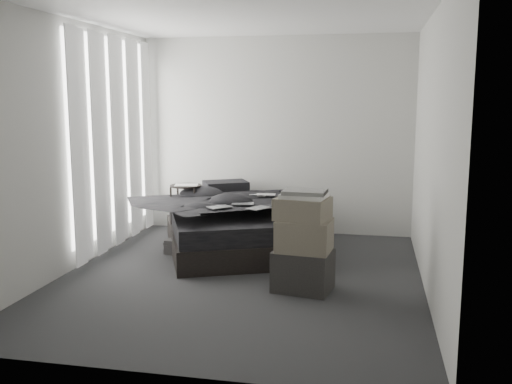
% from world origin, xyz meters
% --- Properties ---
extents(floor, '(3.60, 4.20, 0.01)m').
position_xyz_m(floor, '(0.00, 0.00, 0.00)').
color(floor, '#2A2B2C').
rests_on(floor, ground).
extents(ceiling, '(3.60, 4.20, 0.01)m').
position_xyz_m(ceiling, '(0.00, 0.00, 2.60)').
color(ceiling, white).
rests_on(ceiling, ground).
extents(wall_back, '(3.60, 0.01, 2.60)m').
position_xyz_m(wall_back, '(0.00, 2.10, 1.30)').
color(wall_back, beige).
rests_on(wall_back, ground).
extents(wall_front, '(3.60, 0.01, 2.60)m').
position_xyz_m(wall_front, '(0.00, -2.10, 1.30)').
color(wall_front, beige).
rests_on(wall_front, ground).
extents(wall_left, '(0.01, 4.20, 2.60)m').
position_xyz_m(wall_left, '(-1.80, 0.00, 1.30)').
color(wall_left, beige).
rests_on(wall_left, ground).
extents(wall_right, '(0.01, 4.20, 2.60)m').
position_xyz_m(wall_right, '(1.80, 0.00, 1.30)').
color(wall_right, beige).
rests_on(wall_right, ground).
extents(window_left, '(0.02, 2.00, 2.30)m').
position_xyz_m(window_left, '(-1.78, 0.90, 1.35)').
color(window_left, white).
rests_on(window_left, wall_left).
extents(curtain_left, '(0.06, 2.12, 2.48)m').
position_xyz_m(curtain_left, '(-1.73, 0.90, 1.28)').
color(curtain_left, white).
rests_on(curtain_left, wall_left).
extents(bed, '(2.11, 2.36, 0.26)m').
position_xyz_m(bed, '(-0.32, 1.02, 0.13)').
color(bed, black).
rests_on(bed, floor).
extents(mattress, '(2.04, 2.29, 0.21)m').
position_xyz_m(mattress, '(-0.32, 1.02, 0.37)').
color(mattress, black).
rests_on(mattress, bed).
extents(duvet, '(1.97, 2.09, 0.23)m').
position_xyz_m(duvet, '(-0.30, 0.98, 0.58)').
color(duvet, black).
rests_on(duvet, mattress).
extents(pillow_lower, '(0.69, 0.59, 0.13)m').
position_xyz_m(pillow_lower, '(-0.66, 1.70, 0.54)').
color(pillow_lower, black).
rests_on(pillow_lower, mattress).
extents(pillow_upper, '(0.66, 0.60, 0.12)m').
position_xyz_m(pillow_upper, '(-0.59, 1.70, 0.67)').
color(pillow_upper, black).
rests_on(pillow_upper, pillow_lower).
extents(laptop, '(0.33, 0.23, 0.02)m').
position_xyz_m(laptop, '(-0.01, 1.20, 0.71)').
color(laptop, silver).
rests_on(laptop, duvet).
extents(comic_a, '(0.29, 0.29, 0.01)m').
position_xyz_m(comic_a, '(-0.33, 0.45, 0.70)').
color(comic_a, black).
rests_on(comic_a, duvet).
extents(comic_b, '(0.27, 0.20, 0.01)m').
position_xyz_m(comic_b, '(-0.13, 0.69, 0.71)').
color(comic_b, black).
rests_on(comic_b, duvet).
extents(comic_c, '(0.27, 0.29, 0.01)m').
position_xyz_m(comic_c, '(0.10, 0.48, 0.71)').
color(comic_c, black).
rests_on(comic_c, duvet).
extents(side_stand, '(0.41, 0.41, 0.72)m').
position_xyz_m(side_stand, '(-0.98, 1.25, 0.36)').
color(side_stand, black).
rests_on(side_stand, floor).
extents(papers, '(0.32, 0.26, 0.01)m').
position_xyz_m(papers, '(-0.97, 1.24, 0.73)').
color(papers, white).
rests_on(papers, side_stand).
extents(floor_books, '(0.19, 0.25, 0.16)m').
position_xyz_m(floor_books, '(-0.97, 0.75, 0.08)').
color(floor_books, black).
rests_on(floor_books, floor).
extents(box_lower, '(0.59, 0.49, 0.39)m').
position_xyz_m(box_lower, '(0.67, -0.25, 0.19)').
color(box_lower, black).
rests_on(box_lower, floor).
extents(box_mid, '(0.53, 0.44, 0.30)m').
position_xyz_m(box_mid, '(0.68, -0.26, 0.53)').
color(box_mid, '#675F51').
rests_on(box_mid, box_lower).
extents(box_upper, '(0.54, 0.47, 0.20)m').
position_xyz_m(box_upper, '(0.66, -0.25, 0.79)').
color(box_upper, '#675F51').
rests_on(box_upper, box_mid).
extents(art_book_white, '(0.45, 0.38, 0.04)m').
position_xyz_m(art_book_white, '(0.67, -0.25, 0.91)').
color(art_book_white, silver).
rests_on(art_book_white, box_upper).
extents(art_book_snake, '(0.41, 0.33, 0.04)m').
position_xyz_m(art_book_snake, '(0.68, -0.26, 0.95)').
color(art_book_snake, silver).
rests_on(art_book_snake, art_book_white).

